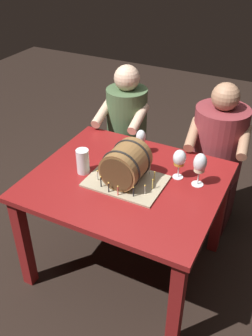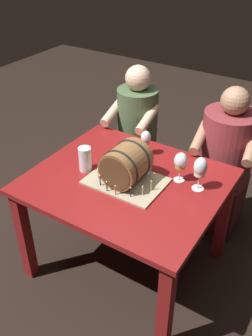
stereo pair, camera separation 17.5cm
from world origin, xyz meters
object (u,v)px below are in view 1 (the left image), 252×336
person_seated_right (215,161)px  wine_glass_amber (179,159)px  wine_glass_rose (141,138)px  barrel_cake (126,166)px  dining_table (126,194)px  wine_glass_white (200,164)px  person_seated_left (127,142)px  beer_pint (83,162)px

person_seated_right → wine_glass_amber: bearing=-99.8°
wine_glass_rose → wine_glass_amber: bearing=-24.8°
person_seated_right → barrel_cake: bearing=-115.2°
dining_table → wine_glass_white: bearing=19.6°
barrel_cake → wine_glass_rose: barrel_cake is taller
dining_table → barrel_cake: 0.23m
wine_glass_rose → person_seated_right: person_seated_right is taller
person_seated_left → dining_table: bearing=-63.4°
person_seated_left → person_seated_right: person_seated_left is taller
wine_glass_white → beer_pint: (-0.67, -0.19, -0.07)m
barrel_cake → beer_pint: 0.29m
wine_glass_rose → beer_pint: (-0.22, -0.36, -0.04)m
wine_glass_white → beer_pint: 0.70m
wine_glass_rose → person_seated_left: 0.63m
dining_table → barrel_cake: (0.01, -0.03, 0.23)m
barrel_cake → beer_pint: size_ratio=2.87×
dining_table → wine_glass_amber: size_ratio=5.97×
wine_glass_amber → person_seated_left: 0.92m
wine_glass_white → person_seated_left: bearing=142.4°
wine_glass_amber → wine_glass_rose: (-0.32, 0.15, -0.01)m
wine_glass_amber → wine_glass_rose: wine_glass_amber is taller
dining_table → person_seated_right: 0.83m
wine_glass_white → wine_glass_amber: bearing=172.0°
beer_pint → person_seated_right: size_ratio=0.14×
wine_glass_amber → person_seated_right: 0.66m
wine_glass_rose → person_seated_right: (0.42, 0.43, -0.30)m
person_seated_left → beer_pint: bearing=-83.0°
wine_glass_amber → person_seated_left: (-0.64, 0.57, -0.34)m
wine_glass_white → beer_pint: bearing=-163.9°
dining_table → beer_pint: size_ratio=7.19×
person_seated_right → dining_table: bearing=-116.6°
dining_table → person_seated_left: person_seated_left is taller
beer_pint → barrel_cake: bearing=5.2°
wine_glass_amber → beer_pint: (-0.54, -0.21, -0.06)m
wine_glass_white → person_seated_right: person_seated_right is taller
wine_glass_amber → person_seated_right: bearing=80.2°
beer_pint → wine_glass_white: bearing=16.1°
barrel_cake → person_seated_right: size_ratio=0.39×
wine_glass_amber → wine_glass_white: wine_glass_white is taller
wine_glass_white → barrel_cake: bearing=-156.6°
dining_table → beer_pint: bearing=-169.3°
barrel_cake → person_seated_right: bearing=64.8°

